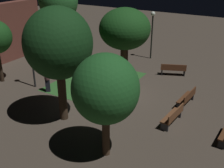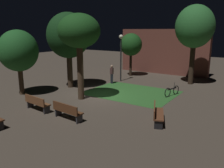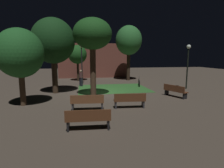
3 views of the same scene
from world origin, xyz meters
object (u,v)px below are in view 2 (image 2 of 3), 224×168
tree_right_canopy (131,45)px  tree_back_left (79,32)px  bench_back_row (37,103)px  bicycle (172,91)px  bench_front_right (157,113)px  tree_left_canopy (68,36)px  bench_corner (67,111)px  lamp_post_plaza_west (121,49)px  tree_near_wall (18,51)px  tree_tall_center (195,27)px  pedestrian (112,74)px

tree_right_canopy → tree_back_left: bearing=-82.0°
bench_back_row → bicycle: size_ratio=1.13×
bench_front_right → tree_right_canopy: 12.38m
bench_front_right → tree_left_canopy: 9.89m
bench_corner → bench_front_right: same height
bench_corner → lamp_post_plaza_west: bearing=105.6°
tree_right_canopy → lamp_post_plaza_west: tree_right_canopy is taller
bench_back_row → tree_near_wall: size_ratio=0.40×
bench_front_right → bench_corner: bearing=-150.7°
tree_back_left → tree_right_canopy: (-1.25, 8.89, -1.26)m
tree_left_canopy → tree_tall_center: bearing=40.4°
bench_corner → tree_back_left: size_ratio=0.33×
tree_tall_center → bicycle: bearing=-90.6°
bench_corner → bench_front_right: (3.96, 2.23, 0.00)m
pedestrian → bicycle: bearing=-8.5°
bench_corner → bicycle: bearing=68.2°
tree_tall_center → pedestrian: 7.79m
tree_left_canopy → bicycle: tree_left_canopy is taller
bench_corner → tree_right_canopy: tree_right_canopy is taller
bench_front_right → pedestrian: size_ratio=1.15×
bench_front_right → tree_left_canopy: size_ratio=0.32×
tree_tall_center → pedestrian: size_ratio=4.05×
tree_right_canopy → pedestrian: size_ratio=2.62×
bench_back_row → lamp_post_plaza_west: lamp_post_plaza_west is taller
bench_front_right → tree_near_wall: 10.47m
bench_front_right → bicycle: size_ratio=1.13×
tree_near_wall → tree_back_left: size_ratio=0.82×
tree_left_canopy → bench_corner: bearing=-47.2°
pedestrian → tree_near_wall: bearing=-117.8°
tree_back_left → tree_near_wall: bearing=-160.8°
tree_left_canopy → tree_right_canopy: size_ratio=1.39×
bench_back_row → tree_tall_center: 13.59m
tree_near_wall → pedestrian: bearing=62.2°
bench_back_row → tree_right_canopy: tree_right_canopy is taller
tree_left_canopy → pedestrian: size_ratio=3.63×
bench_corner → bicycle: 7.85m
bench_back_row → pedestrian: bearing=92.6°
bench_back_row → tree_near_wall: (-3.78, 1.67, 2.61)m
bench_corner → tree_left_canopy: tree_left_canopy is taller
lamp_post_plaza_west → pedestrian: lamp_post_plaza_west is taller
lamp_post_plaza_west → bicycle: 6.44m
tree_left_canopy → pedestrian: tree_left_canopy is taller
tree_near_wall → tree_right_canopy: size_ratio=1.08×
bench_corner → tree_right_canopy: 12.72m
bicycle → pedestrian: 5.75m
tree_right_canopy → bicycle: bearing=-38.3°
bench_corner → tree_near_wall: size_ratio=0.40×
bicycle → pedestrian: pedestrian is taller
bench_back_row → tree_right_canopy: (-0.72, 12.05, 2.62)m
bench_back_row → bench_front_right: same height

